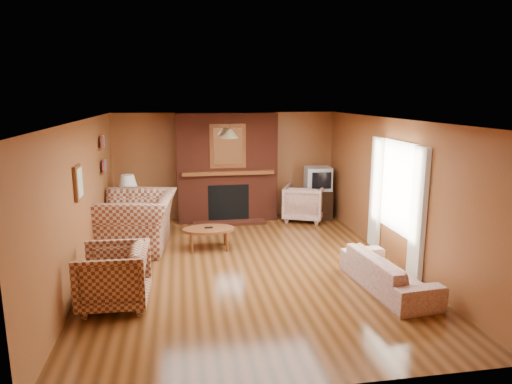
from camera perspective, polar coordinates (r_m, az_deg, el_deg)
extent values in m
plane|color=#47270F|center=(7.61, -1.17, -9.36)|extent=(6.50, 6.50, 0.00)
plane|color=silver|center=(7.10, -1.25, 9.00)|extent=(6.50, 6.50, 0.00)
plane|color=brown|center=(10.43, -3.79, 3.30)|extent=(6.50, 0.00, 6.50)
plane|color=brown|center=(4.20, 5.32, -9.97)|extent=(6.50, 0.00, 6.50)
plane|color=brown|center=(7.34, -20.91, -1.16)|extent=(0.00, 6.50, 6.50)
plane|color=brown|center=(8.00, 16.80, 0.16)|extent=(0.00, 6.50, 6.50)
cube|color=#562013|center=(10.19, -3.65, 3.10)|extent=(2.20, 0.50, 2.40)
cube|color=black|center=(10.11, -3.46, -1.31)|extent=(0.90, 0.06, 0.80)
cube|color=#562013|center=(10.05, -3.33, -3.86)|extent=(1.60, 0.35, 0.06)
cube|color=brown|center=(9.94, -3.48, 2.40)|extent=(2.00, 0.18, 0.08)
cube|color=brown|center=(9.89, -3.55, 5.75)|extent=(0.78, 0.05, 0.95)
cube|color=white|center=(9.86, -3.53, 5.73)|extent=(0.62, 0.02, 0.80)
cube|color=beige|center=(7.19, 19.61, -2.56)|extent=(0.08, 0.35, 2.00)
cube|color=beige|center=(8.49, 14.75, -0.09)|extent=(0.08, 0.35, 2.00)
cube|color=white|center=(7.80, 17.35, 0.58)|extent=(0.03, 1.10, 1.50)
cube|color=brown|center=(9.14, -18.53, 2.43)|extent=(0.06, 0.55, 0.04)
cube|color=brown|center=(9.08, -18.71, 5.23)|extent=(0.06, 0.55, 0.04)
cube|color=brown|center=(6.98, -21.35, 1.09)|extent=(0.04, 0.40, 0.50)
cube|color=beige|center=(6.97, -21.15, 1.10)|extent=(0.01, 0.32, 0.42)
cylinder|color=black|center=(9.39, -3.29, 8.61)|extent=(0.01, 0.01, 0.35)
cone|color=#BA7A4A|center=(9.40, -3.27, 7.27)|extent=(0.36, 0.36, 0.18)
imported|color=maroon|center=(8.66, -14.70, -3.59)|extent=(1.51, 1.68, 1.01)
imported|color=maroon|center=(6.44, -17.39, -10.06)|extent=(0.93, 0.90, 0.82)
imported|color=beige|center=(6.97, 16.22, -9.62)|extent=(0.85, 1.83, 0.52)
imported|color=beige|center=(10.34, 6.03, -1.34)|extent=(1.13, 1.15, 0.80)
ellipsoid|color=brown|center=(8.39, -5.93, -4.67)|extent=(0.94, 0.58, 0.05)
cube|color=black|center=(8.38, -5.94, -4.45)|extent=(0.15, 0.05, 0.02)
cylinder|color=brown|center=(8.65, -3.90, -5.49)|extent=(0.05, 0.05, 0.35)
cylinder|color=brown|center=(8.62, -8.08, -5.66)|extent=(0.05, 0.05, 0.35)
cylinder|color=brown|center=(8.30, -3.64, -6.26)|extent=(0.05, 0.05, 0.35)
cylinder|color=brown|center=(8.26, -8.01, -6.44)|extent=(0.05, 0.05, 0.35)
cube|color=brown|center=(9.85, -15.50, -3.17)|extent=(0.42, 0.42, 0.54)
sphere|color=white|center=(9.75, -15.64, -0.75)|extent=(0.31, 0.31, 0.31)
cylinder|color=black|center=(9.71, -15.70, 0.27)|extent=(0.03, 0.03, 0.10)
cone|color=white|center=(9.68, -15.76, 1.29)|extent=(0.39, 0.39, 0.27)
cube|color=black|center=(10.57, 7.65, -1.45)|extent=(0.66, 0.61, 0.67)
cube|color=#ACAFB4|center=(10.45, 7.74, 1.71)|extent=(0.61, 0.59, 0.52)
cube|color=black|center=(10.19, 8.20, 1.43)|extent=(0.43, 0.06, 0.37)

